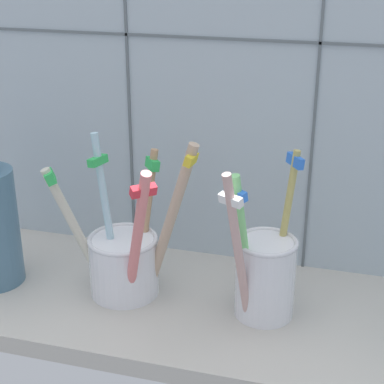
% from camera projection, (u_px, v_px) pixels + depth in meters
% --- Properties ---
extents(counter_slab, '(0.64, 0.22, 0.02)m').
position_uv_depth(counter_slab, '(192.00, 310.00, 0.68)').
color(counter_slab, '#BCB7AD').
rests_on(counter_slab, ground).
extents(tile_wall_back, '(0.64, 0.02, 0.45)m').
position_uv_depth(tile_wall_back, '(221.00, 90.00, 0.70)').
color(tile_wall_back, '#B2C1CC').
rests_on(tile_wall_back, ground).
extents(toothbrush_cup_left, '(0.16, 0.12, 0.18)m').
position_uv_depth(toothbrush_cup_left, '(125.00, 257.00, 0.67)').
color(toothbrush_cup_left, white).
rests_on(toothbrush_cup_left, counter_slab).
extents(toothbrush_cup_right, '(0.07, 0.10, 0.18)m').
position_uv_depth(toothbrush_cup_right, '(264.00, 273.00, 0.63)').
color(toothbrush_cup_right, white).
rests_on(toothbrush_cup_right, counter_slab).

